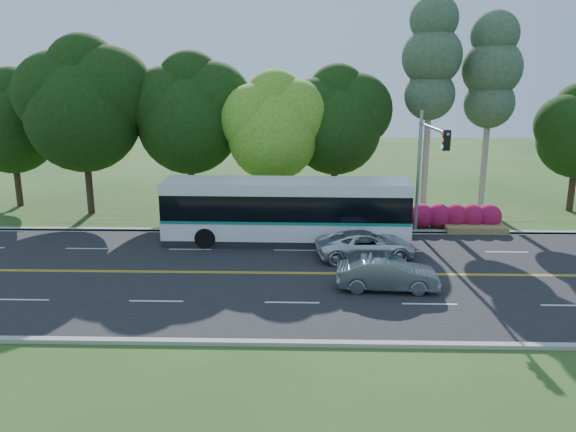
{
  "coord_description": "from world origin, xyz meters",
  "views": [
    {
      "loc": [
        -0.09,
        -24.52,
        8.84
      ],
      "look_at": [
        -0.81,
        2.0,
        2.24
      ],
      "focal_mm": 35.0,
      "sensor_mm": 36.0,
      "label": 1
    }
  ],
  "objects_px": {
    "traffic_signal": "(427,157)",
    "suv": "(366,245)",
    "sedan": "(387,274)",
    "transit_bus": "(286,212)"
  },
  "relations": [
    {
      "from": "traffic_signal",
      "to": "suv",
      "type": "xyz_separation_m",
      "value": [
        -3.43,
        -3.13,
        -3.96
      ]
    },
    {
      "from": "traffic_signal",
      "to": "suv",
      "type": "relative_size",
      "value": 1.42
    },
    {
      "from": "sedan",
      "to": "transit_bus",
      "type": "bearing_deg",
      "value": 35.83
    },
    {
      "from": "traffic_signal",
      "to": "transit_bus",
      "type": "relative_size",
      "value": 0.53
    },
    {
      "from": "traffic_signal",
      "to": "sedan",
      "type": "xyz_separation_m",
      "value": [
        -2.98,
        -7.35,
        -3.94
      ]
    },
    {
      "from": "traffic_signal",
      "to": "sedan",
      "type": "distance_m",
      "value": 8.86
    },
    {
      "from": "traffic_signal",
      "to": "suv",
      "type": "bearing_deg",
      "value": -137.65
    },
    {
      "from": "traffic_signal",
      "to": "transit_bus",
      "type": "distance_m",
      "value": 8.07
    },
    {
      "from": "traffic_signal",
      "to": "transit_bus",
      "type": "bearing_deg",
      "value": -176.79
    },
    {
      "from": "transit_bus",
      "to": "suv",
      "type": "height_order",
      "value": "transit_bus"
    }
  ]
}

